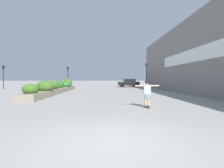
{
  "coord_description": "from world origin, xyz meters",
  "views": [
    {
      "loc": [
        -0.21,
        -3.92,
        1.46
      ],
      "look_at": [
        0.62,
        15.94,
        0.88
      ],
      "focal_mm": 28.0,
      "sensor_mm": 36.0,
      "label": 1
    }
  ],
  "objects_px": {
    "traffic_light_right": "(146,72)",
    "traffic_light_left": "(68,74)",
    "car_leftmost": "(129,83)",
    "car_center_left": "(179,83)",
    "skateboarder": "(147,90)",
    "traffic_light_far_left": "(3,73)",
    "skateboard": "(147,106)"
  },
  "relations": [
    {
      "from": "skateboarder",
      "to": "car_leftmost",
      "type": "xyz_separation_m",
      "value": [
        2.21,
        22.82,
        -0.12
      ]
    },
    {
      "from": "car_leftmost",
      "to": "traffic_light_left",
      "type": "xyz_separation_m",
      "value": [
        -9.88,
        -5.23,
        1.49
      ]
    },
    {
      "from": "traffic_light_right",
      "to": "traffic_light_left",
      "type": "bearing_deg",
      "value": 177.41
    },
    {
      "from": "skateboard",
      "to": "skateboarder",
      "type": "distance_m",
      "value": 0.82
    },
    {
      "from": "car_center_left",
      "to": "traffic_light_left",
      "type": "xyz_separation_m",
      "value": [
        -20.33,
        -7.78,
        1.52
      ]
    },
    {
      "from": "traffic_light_far_left",
      "to": "traffic_light_left",
      "type": "bearing_deg",
      "value": -0.21
    },
    {
      "from": "traffic_light_right",
      "to": "car_center_left",
      "type": "bearing_deg",
      "value": 44.07
    },
    {
      "from": "skateboarder",
      "to": "skateboard",
      "type": "bearing_deg",
      "value": 81.22
    },
    {
      "from": "car_leftmost",
      "to": "traffic_light_right",
      "type": "xyz_separation_m",
      "value": [
        1.86,
        -5.76,
        1.79
      ]
    },
    {
      "from": "car_leftmost",
      "to": "traffic_light_far_left",
      "type": "relative_size",
      "value": 1.1
    },
    {
      "from": "traffic_light_right",
      "to": "car_leftmost",
      "type": "bearing_deg",
      "value": 107.93
    },
    {
      "from": "car_center_left",
      "to": "traffic_light_left",
      "type": "bearing_deg",
      "value": 110.94
    },
    {
      "from": "car_center_left",
      "to": "traffic_light_left",
      "type": "height_order",
      "value": "traffic_light_left"
    },
    {
      "from": "skateboard",
      "to": "car_center_left",
      "type": "distance_m",
      "value": 28.36
    },
    {
      "from": "skateboard",
      "to": "car_center_left",
      "type": "height_order",
      "value": "car_center_left"
    },
    {
      "from": "skateboard",
      "to": "traffic_light_left",
      "type": "bearing_deg",
      "value": 111.92
    },
    {
      "from": "car_center_left",
      "to": "traffic_light_far_left",
      "type": "relative_size",
      "value": 1.31
    },
    {
      "from": "skateboard",
      "to": "traffic_light_left",
      "type": "height_order",
      "value": "traffic_light_left"
    },
    {
      "from": "car_leftmost",
      "to": "car_center_left",
      "type": "height_order",
      "value": "car_leftmost"
    },
    {
      "from": "car_center_left",
      "to": "traffic_light_far_left",
      "type": "distance_m",
      "value": 30.8
    },
    {
      "from": "car_center_left",
      "to": "traffic_light_right",
      "type": "xyz_separation_m",
      "value": [
        -8.59,
        -8.31,
        1.82
      ]
    },
    {
      "from": "skateboard",
      "to": "car_leftmost",
      "type": "relative_size",
      "value": 0.2
    },
    {
      "from": "traffic_light_left",
      "to": "skateboarder",
      "type": "bearing_deg",
      "value": -66.43
    },
    {
      "from": "skateboard",
      "to": "traffic_light_left",
      "type": "relative_size",
      "value": 0.23
    },
    {
      "from": "traffic_light_right",
      "to": "traffic_light_far_left",
      "type": "relative_size",
      "value": 1.1
    },
    {
      "from": "car_leftmost",
      "to": "car_center_left",
      "type": "distance_m",
      "value": 10.76
    },
    {
      "from": "car_leftmost",
      "to": "skateboard",
      "type": "bearing_deg",
      "value": 174.48
    },
    {
      "from": "skateboard",
      "to": "traffic_light_far_left",
      "type": "distance_m",
      "value": 24.67
    },
    {
      "from": "skateboard",
      "to": "traffic_light_right",
      "type": "xyz_separation_m",
      "value": [
        4.07,
        17.05,
        2.5
      ]
    },
    {
      "from": "skateboard",
      "to": "traffic_light_right",
      "type": "relative_size",
      "value": 0.2
    },
    {
      "from": "skateboarder",
      "to": "car_leftmost",
      "type": "bearing_deg",
      "value": 82.82
    },
    {
      "from": "skateboarder",
      "to": "traffic_light_far_left",
      "type": "height_order",
      "value": "traffic_light_far_left"
    }
  ]
}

